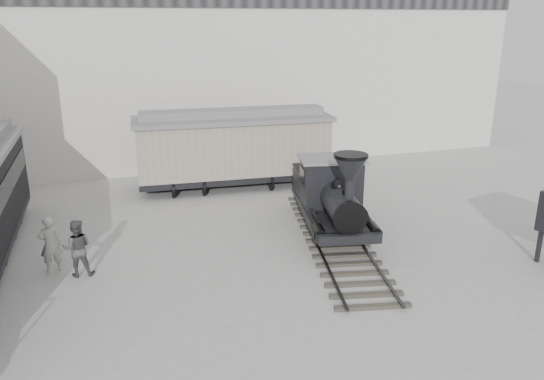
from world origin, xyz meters
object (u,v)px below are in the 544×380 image
object	(u,v)px
visitor_a	(50,244)
visitor_b	(77,248)
boxcar	(233,147)
locomotive	(332,200)

from	to	relation	value
visitor_a	visitor_b	world-z (taller)	visitor_a
visitor_a	visitor_b	distance (m)	0.94
boxcar	visitor_a	distance (m)	10.14
locomotive	boxcar	xyz separation A→B (m)	(-1.96, 6.61, 0.64)
visitor_a	visitor_b	bearing A→B (deg)	140.45
locomotive	boxcar	size ratio (longest dim) A/B	1.10
boxcar	visitor_b	distance (m)	9.95
visitor_a	visitor_b	size ratio (longest dim) A/B	1.01
visitor_b	boxcar	bearing A→B (deg)	-127.17
visitor_a	visitor_b	xyz separation A→B (m)	(0.78, -0.53, -0.01)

